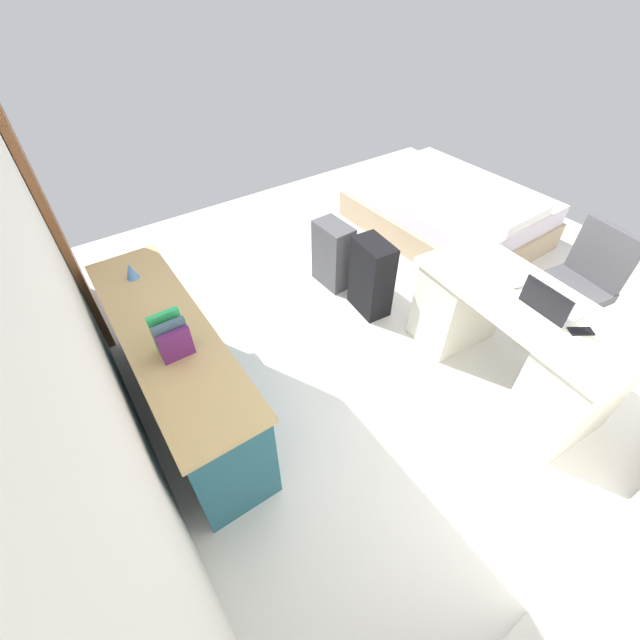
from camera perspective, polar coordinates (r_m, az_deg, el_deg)
ground_plane at (r=3.69m, az=10.73°, el=0.68°), size 5.45×5.45×0.00m
wall_back at (r=2.16m, az=-32.12°, el=2.82°), size 4.03×0.10×2.55m
door_wooden at (r=3.57m, az=-33.27°, el=12.59°), size 0.88×0.05×2.04m
desk at (r=3.18m, az=24.56°, el=-2.16°), size 1.48×0.76×0.74m
office_chair at (r=3.74m, az=31.20°, el=3.30°), size 0.52×0.52×0.94m
credenza at (r=2.84m, az=-18.69°, el=-6.57°), size 1.80×0.48×0.76m
bed at (r=4.81m, az=16.97°, el=14.05°), size 1.94×1.45×0.58m
suitcase_black at (r=3.51m, az=7.03°, el=5.80°), size 0.38×0.25×0.66m
suitcase_spare_grey at (r=3.81m, az=1.79°, el=8.90°), size 0.37×0.23×0.60m
laptop at (r=2.88m, az=28.70°, el=1.79°), size 0.32×0.24×0.21m
computer_mouse at (r=3.03m, az=25.25°, el=4.41°), size 0.07×0.10×0.03m
cell_phone_near_laptop at (r=2.86m, az=32.04°, el=-1.30°), size 0.13×0.15×0.01m
book_row at (r=2.35m, az=-19.58°, el=-2.19°), size 0.15×0.17×0.23m
figurine_small at (r=3.01m, az=-24.40°, el=6.09°), size 0.08×0.08×0.11m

